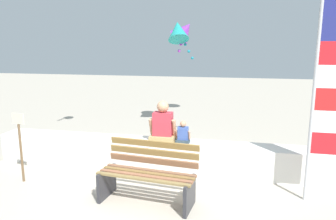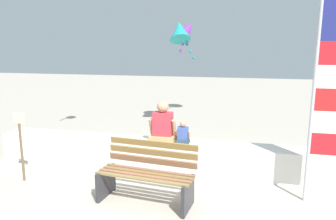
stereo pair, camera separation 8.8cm
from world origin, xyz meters
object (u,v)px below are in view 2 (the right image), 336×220
Objects in this scene: person_child at (183,134)px; kite_teal at (180,31)px; kite_purple at (186,31)px; sign_post at (21,141)px; flag_banner at (325,86)px; person_adult at (163,126)px; park_bench at (147,175)px.

person_child is 0.38× the size of kite_teal.
sign_post is at bearing -115.88° from kite_purple.
kite_teal is at bearing 127.57° from flag_banner.
flag_banner reaches higher than person_child.
person_child is (0.38, 0.00, -0.14)m from person_adult.
person_child is at bearing 21.46° from sign_post.
person_child is 0.35× the size of sign_post.
sign_post is (-2.32, 0.22, 0.31)m from park_bench.
person_adult is at bearing 24.67° from sign_post.
park_bench is at bearing -86.93° from person_adult.
park_bench is 1.24× the size of sign_post.
park_bench is 2.35m from sign_post.
kite_purple reaches higher than sign_post.
flag_banner reaches higher than sign_post.
sign_post is (-2.09, -4.31, -2.01)m from kite_purple.
park_bench is 1.33m from person_child.
park_bench is 5.09m from kite_purple.
park_bench is 2.87m from flag_banner.
person_adult is 0.69× the size of kite_teal.
flag_banner is at bearing 12.43° from park_bench.
person_adult is at bearing 164.38° from flag_banner.
person_adult is at bearing -87.12° from kite_purple.
flag_banner is (2.47, 0.54, 1.35)m from park_bench.
person_adult is 2.78m from flag_banner.
person_adult is 3.49m from kite_teal.
kite_teal is 0.92× the size of sign_post.
kite_purple is at bearing 92.88° from person_adult.
kite_teal is at bearing 102.56° from person_child.
sign_post is at bearing 174.66° from park_bench.
flag_banner is at bearing -15.62° from person_adult.
person_adult reaches higher than park_bench.
person_child is at bearing -77.44° from kite_teal.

